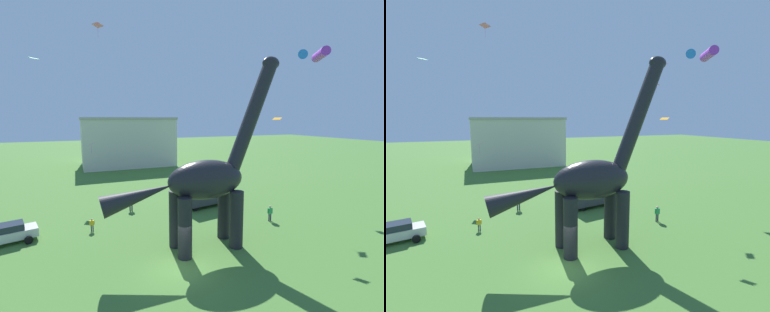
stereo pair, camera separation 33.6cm
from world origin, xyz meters
TOP-DOWN VIEW (x-y plane):
  - ground_plane at (0.00, 0.00)m, footprint 240.00×240.00m
  - dinosaur_sculpture at (2.92, 2.18)m, footprint 14.28×3.02m
  - parked_sedan_left at (-11.49, 9.05)m, footprint 4.50×2.70m
  - parked_box_truck at (7.23, 11.29)m, footprint 5.87×3.02m
  - person_far_spectator at (-5.09, 8.81)m, footprint 0.44×0.19m
  - person_near_flyer at (11.17, 4.60)m, footprint 0.59×0.26m
  - person_vendor_side at (-0.83, 13.16)m, footprint 0.65×0.29m
  - kite_mid_right at (14.88, 10.25)m, footprint 1.07×1.07m
  - kite_near_high at (-4.41, 17.94)m, footprint 0.96×1.16m
  - kite_far_right at (-9.07, 12.38)m, footprint 1.04×0.99m
  - kite_high_left at (-3.80, 9.51)m, footprint 1.00×1.08m
  - kite_drifting at (15.64, 4.21)m, footprint 3.24×3.11m
  - kite_mid_center at (11.16, 4.11)m, footprint 0.81×0.90m
  - kite_mid_left at (20.63, 15.83)m, footprint 0.71×0.84m
  - background_building_block at (4.21, 43.88)m, footprint 18.92×12.41m

SIDE VIEW (x-z plane):
  - ground_plane at x=0.00m, z-range 0.00..0.00m
  - person_far_spectator at x=-5.09m, z-range 0.12..1.30m
  - parked_sedan_left at x=-11.49m, z-range 0.03..1.58m
  - person_near_flyer at x=11.17m, z-range 0.17..1.73m
  - person_vendor_side at x=-0.83m, z-range 0.18..1.93m
  - parked_box_truck at x=7.23m, z-range 0.05..3.25m
  - background_building_block at x=4.21m, z-range 0.01..10.29m
  - dinosaur_sculpture at x=2.92m, z-range -2.07..12.86m
  - kite_near_high at x=-4.41m, z-range 6.38..7.69m
  - kite_mid_center at x=11.16m, z-range 9.89..10.12m
  - kite_mid_right at x=14.88m, z-range 13.40..14.52m
  - kite_far_right at x=-9.07m, z-range 15.22..15.40m
  - kite_drifting at x=15.64m, z-range 15.63..16.55m
  - kite_mid_left at x=20.63m, z-range 17.13..18.03m
  - kite_high_left at x=-3.80m, z-range 17.34..18.44m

